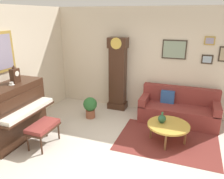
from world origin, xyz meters
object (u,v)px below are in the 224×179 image
at_px(piano_bench, 43,127).
at_px(teacup, 11,84).
at_px(potted_plant, 90,106).
at_px(couch, 178,109).
at_px(grandfather_clock, 118,76).
at_px(piano, 13,112).
at_px(green_jug, 162,119).
at_px(mantel_clock, 15,75).
at_px(coffee_table, 168,126).

distance_m(piano_bench, teacup, 1.10).
xyz_separation_m(teacup, potted_plant, (1.03, 1.48, -0.93)).
distance_m(piano_bench, couch, 3.29).
height_order(grandfather_clock, couch, grandfather_clock).
bearing_deg(teacup, piano, -142.84).
xyz_separation_m(piano_bench, couch, (2.52, 2.12, -0.09)).
bearing_deg(grandfather_clock, piano, -123.04).
height_order(couch, teacup, teacup).
xyz_separation_m(piano_bench, green_jug, (2.25, 1.07, 0.08)).
relative_size(mantel_clock, potted_plant, 0.68).
bearing_deg(piano_bench, piano, 179.54).
bearing_deg(grandfather_clock, green_jug, -42.01).
bearing_deg(piano, couch, 33.15).
relative_size(piano_bench, mantel_clock, 1.84).
bearing_deg(green_jug, piano, -160.39).
distance_m(teacup, potted_plant, 2.03).
distance_m(piano_bench, coffee_table, 2.61).
bearing_deg(teacup, couch, 33.10).
relative_size(piano, teacup, 12.41).
height_order(couch, green_jug, couch).
xyz_separation_m(piano, green_jug, (2.98, 1.06, -0.13)).
bearing_deg(potted_plant, green_jug, -13.25).
bearing_deg(mantel_clock, potted_plant, 51.04).
bearing_deg(potted_plant, piano_bench, -102.73).
height_order(coffee_table, green_jug, green_jug).
bearing_deg(couch, mantel_clock, -149.22).
xyz_separation_m(piano, mantel_clock, (0.00, 0.19, 0.78)).
height_order(teacup, potted_plant, teacup).
distance_m(piano, couch, 3.89).
relative_size(piano, green_jug, 6.00).
bearing_deg(green_jug, coffee_table, -14.72).
bearing_deg(teacup, mantel_clock, 102.13).
height_order(piano, piano_bench, piano).
relative_size(grandfather_clock, coffee_table, 2.31).
relative_size(piano, couch, 0.76).
bearing_deg(piano_bench, teacup, 177.19).
relative_size(teacup, potted_plant, 0.21).
bearing_deg(teacup, potted_plant, 55.10).
bearing_deg(green_jug, piano_bench, -154.63).
distance_m(grandfather_clock, couch, 1.85).
distance_m(grandfather_clock, potted_plant, 1.16).
xyz_separation_m(teacup, green_jug, (2.94, 1.03, -0.76)).
bearing_deg(teacup, piano_bench, -2.81).
xyz_separation_m(piano_bench, coffee_table, (2.40, 1.03, -0.03)).
bearing_deg(piano, coffee_table, 18.10).
height_order(couch, potted_plant, couch).
bearing_deg(piano_bench, grandfather_clock, 71.18).
distance_m(coffee_table, mantel_clock, 3.39).
xyz_separation_m(piano_bench, potted_plant, (0.34, 1.52, -0.08)).
bearing_deg(couch, grandfather_clock, 171.99).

